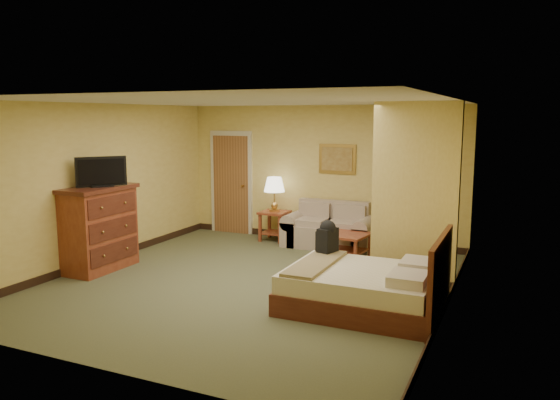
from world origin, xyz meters
The scene contains 17 objects.
floor centered at (0.00, 0.00, 0.00)m, with size 6.00×6.00×0.00m, color #535738.
ceiling centered at (0.00, 0.00, 2.60)m, with size 6.00×6.00×0.00m, color white.
back_wall centered at (0.00, 3.00, 1.30)m, with size 5.50×0.02×2.60m, color #DCC05E.
left_wall centered at (-2.75, 0.00, 1.30)m, with size 0.02×6.00×2.60m, color #DCC05E.
right_wall centered at (2.75, 0.00, 1.30)m, with size 0.02×6.00×2.60m, color #DCC05E.
partition centered at (2.15, 0.93, 1.30)m, with size 1.20×0.15×2.60m, color #DCC05E.
door centered at (-1.95, 2.96, 1.03)m, with size 0.94×0.16×2.10m.
baseboard centered at (0.00, 2.99, 0.06)m, with size 5.50×0.02×0.12m, color black.
loveseat centered at (0.32, 2.57, 0.27)m, with size 1.66×0.77×0.84m.
side_table centered at (-0.83, 2.65, 0.38)m, with size 0.52×0.52×0.57m.
table_lamp centered at (-0.83, 2.65, 1.08)m, with size 0.40×0.40×0.67m.
coffee_table centered at (0.88, 1.88, 0.32)m, with size 0.77×0.77×0.44m.
wall_picture centered at (0.32, 2.97, 1.60)m, with size 0.72×0.04×0.56m.
dresser centered at (-2.47, -0.32, 0.67)m, with size 0.65×1.24×1.32m.
tv centered at (-2.38, -0.32, 1.54)m, with size 0.49×0.65×0.46m.
bed centered at (1.82, -0.36, 0.28)m, with size 1.91×1.57×1.02m.
backpack centered at (1.12, 0.20, 0.75)m, with size 0.25×0.32×0.48m.
Camera 1 is at (3.53, -6.78, 2.40)m, focal length 35.00 mm.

